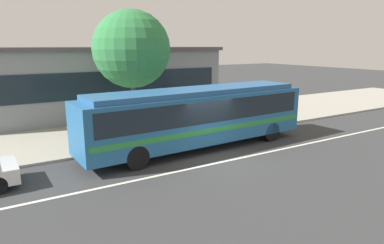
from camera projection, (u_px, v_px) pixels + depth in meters
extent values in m
plane|color=#353739|center=(213.00, 157.00, 15.35)|extent=(120.00, 120.00, 0.00)
cube|color=#A19E90|center=(150.00, 126.00, 21.03)|extent=(60.00, 8.00, 0.12)
cube|color=silver|center=(223.00, 162.00, 14.69)|extent=(56.00, 0.16, 0.01)
cube|color=#235E93|center=(198.00, 117.00, 16.30)|extent=(11.63, 2.92, 2.25)
cube|color=#28598D|center=(198.00, 91.00, 16.03)|extent=(10.69, 2.59, 0.24)
cube|color=#19232D|center=(198.00, 108.00, 16.20)|extent=(10.94, 2.92, 0.99)
cube|color=#29873F|center=(198.00, 125.00, 16.39)|extent=(11.40, 2.94, 0.24)
cube|color=#19232D|center=(281.00, 98.00, 19.30)|extent=(0.22, 2.12, 1.08)
cylinder|color=black|center=(243.00, 124.00, 19.52)|extent=(1.01, 0.32, 1.00)
cylinder|color=black|center=(271.00, 132.00, 17.80)|extent=(1.01, 0.32, 1.00)
cylinder|color=black|center=(117.00, 145.00, 15.39)|extent=(1.01, 0.32, 1.00)
cylinder|color=black|center=(137.00, 158.00, 13.67)|extent=(1.01, 0.32, 1.00)
cylinder|color=#667059|center=(131.00, 129.00, 18.09)|extent=(0.14, 0.14, 0.86)
cylinder|color=#667059|center=(133.00, 130.00, 18.02)|extent=(0.14, 0.14, 0.86)
cylinder|color=#485857|center=(131.00, 116.00, 17.90)|extent=(0.47, 0.47, 0.60)
sphere|color=tan|center=(131.00, 108.00, 17.81)|extent=(0.22, 0.22, 0.22)
cylinder|color=#7D6050|center=(194.00, 123.00, 19.46)|extent=(0.14, 0.14, 0.87)
cylinder|color=#7D6050|center=(192.00, 123.00, 19.43)|extent=(0.14, 0.14, 0.87)
cylinder|color=#A457A0|center=(193.00, 111.00, 19.29)|extent=(0.43, 0.43, 0.56)
sphere|color=#E3B67B|center=(193.00, 104.00, 19.20)|extent=(0.23, 0.23, 0.23)
cylinder|color=navy|center=(194.00, 121.00, 20.05)|extent=(0.14, 0.14, 0.86)
cylinder|color=navy|center=(196.00, 121.00, 20.08)|extent=(0.14, 0.14, 0.86)
cylinder|color=#3D75BE|center=(195.00, 109.00, 19.91)|extent=(0.44, 0.44, 0.61)
sphere|color=#BBA78E|center=(195.00, 102.00, 19.82)|extent=(0.20, 0.20, 0.20)
cylinder|color=gray|center=(240.00, 108.00, 19.77)|extent=(0.08, 0.08, 2.41)
cube|color=yellow|center=(240.00, 91.00, 19.54)|extent=(0.08, 0.44, 0.56)
cylinder|color=brown|center=(134.00, 104.00, 19.13)|extent=(0.24, 0.24, 3.11)
sphere|color=#2E7840|center=(132.00, 49.00, 18.47)|extent=(4.21, 4.21, 4.21)
cube|color=gray|center=(100.00, 83.00, 24.61)|extent=(16.01, 7.03, 4.54)
cube|color=#19232D|center=(116.00, 84.00, 21.61)|extent=(14.73, 0.04, 1.63)
cube|color=#4D4448|center=(98.00, 49.00, 24.09)|extent=(16.41, 7.43, 0.24)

